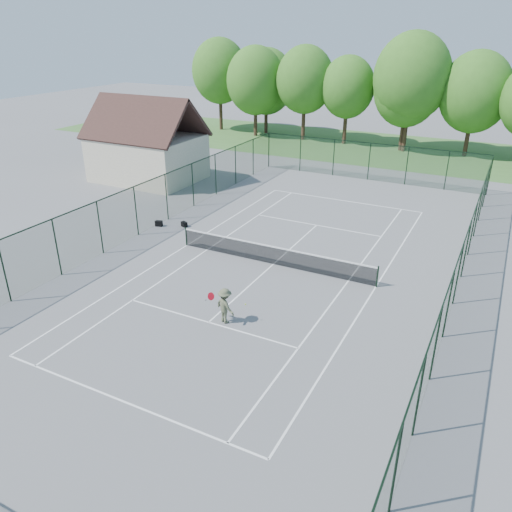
{
  "coord_description": "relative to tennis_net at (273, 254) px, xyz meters",
  "views": [
    {
      "loc": [
        10.03,
        -21.52,
        11.42
      ],
      "look_at": [
        0.0,
        -2.0,
        1.3
      ],
      "focal_mm": 35.0,
      "sensor_mm": 36.0,
      "label": 1
    }
  ],
  "objects": [
    {
      "name": "tree_line_far",
      "position": [
        0.0,
        30.0,
        5.42
      ],
      "size": [
        39.4,
        6.4,
        9.7
      ],
      "color": "#41291E",
      "rests_on": "ground"
    },
    {
      "name": "grass_far",
      "position": [
        0.0,
        30.0,
        -0.57
      ],
      "size": [
        80.0,
        16.0,
        0.01
      ],
      "primitive_type": "cube",
      "color": "#477635",
      "rests_on": "ground"
    },
    {
      "name": "sports_bag_b",
      "position": [
        -7.32,
        2.38,
        -0.42
      ],
      "size": [
        0.47,
        0.38,
        0.31
      ],
      "primitive_type": "cube",
      "rotation": [
        0.0,
        0.0,
        -0.39
      ],
      "color": "black",
      "rests_on": "ground"
    },
    {
      "name": "tennis_net",
      "position": [
        0.0,
        0.0,
        0.0
      ],
      "size": [
        11.08,
        0.08,
        1.1
      ],
      "color": "black",
      "rests_on": "ground"
    },
    {
      "name": "tennis_player",
      "position": [
        0.61,
        -6.04,
        0.22
      ],
      "size": [
        1.67,
        0.93,
        1.58
      ],
      "color": "#53583E",
      "rests_on": "ground"
    },
    {
      "name": "fence_enclosure",
      "position": [
        0.0,
        0.0,
        0.98
      ],
      "size": [
        18.05,
        36.05,
        3.02
      ],
      "color": "#1C3E27",
      "rests_on": "ground"
    },
    {
      "name": "ground",
      "position": [
        0.0,
        0.0,
        -0.58
      ],
      "size": [
        140.0,
        140.0,
        0.0
      ],
      "primitive_type": "plane",
      "color": "slate",
      "rests_on": "ground"
    },
    {
      "name": "court_lines",
      "position": [
        0.0,
        0.0,
        -0.57
      ],
      "size": [
        11.05,
        23.85,
        0.01
      ],
      "color": "white",
      "rests_on": "ground"
    },
    {
      "name": "sports_bag_a",
      "position": [
        -8.78,
        1.73,
        -0.4
      ],
      "size": [
        0.48,
        0.36,
        0.34
      ],
      "primitive_type": "cube",
      "rotation": [
        0.0,
        0.0,
        0.25
      ],
      "color": "black",
      "rests_on": "ground"
    },
    {
      "name": "utility_building",
      "position": [
        -16.0,
        10.0,
        2.54
      ],
      "size": [
        8.6,
        6.27,
        6.63
      ],
      "color": "beige",
      "rests_on": "ground"
    }
  ]
}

